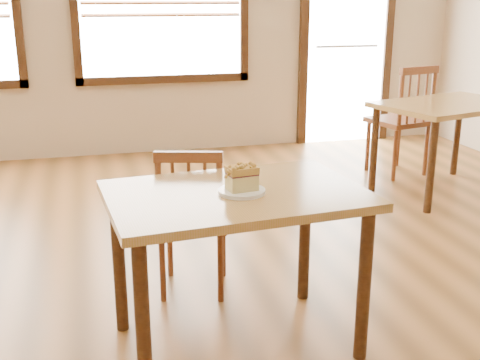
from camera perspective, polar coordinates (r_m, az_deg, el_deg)
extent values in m
plane|color=#C0A78C|center=(6.22, -10.33, 16.12)|extent=(7.00, 0.00, 7.00)
cube|color=#3D2210|center=(6.27, -7.18, 9.48)|extent=(1.76, 0.06, 0.08)
cube|color=#A35726|center=(6.19, -7.40, 16.34)|extent=(1.56, 0.05, 0.03)
cube|color=#A35726|center=(6.19, -7.36, 15.27)|extent=(1.56, 0.05, 0.03)
cube|color=white|center=(6.81, 10.04, 12.82)|extent=(0.90, 0.02, 2.20)
cube|color=#3D2210|center=(6.61, 6.08, 12.85)|extent=(0.09, 0.06, 2.20)
cube|color=#3D2210|center=(7.02, 13.86, 12.70)|extent=(0.09, 0.06, 2.20)
cylinder|color=#B2B2B7|center=(6.79, 10.11, 12.38)|extent=(0.72, 0.03, 0.03)
cube|color=#A3733F|center=(2.63, -0.36, -1.49)|extent=(1.17, 0.83, 0.04)
cylinder|color=#3D2210|center=(2.41, -9.20, -13.39)|extent=(0.06, 0.06, 0.71)
cylinder|color=#3D2210|center=(2.72, 11.68, -9.80)|extent=(0.06, 0.06, 0.71)
cylinder|color=#3D2210|center=(2.94, -11.41, -7.67)|extent=(0.06, 0.06, 0.71)
cylinder|color=#3D2210|center=(3.20, 6.15, -5.33)|extent=(0.06, 0.06, 0.71)
cube|color=brown|center=(3.27, -4.46, -3.76)|extent=(0.47, 0.47, 0.04)
cylinder|color=brown|center=(3.49, -1.63, -6.29)|extent=(0.03, 0.03, 0.39)
cylinder|color=brown|center=(3.51, -6.67, -6.23)|extent=(0.03, 0.03, 0.39)
cylinder|color=brown|center=(3.21, -1.86, -8.46)|extent=(0.03, 0.03, 0.39)
cylinder|color=brown|center=(3.24, -7.36, -8.36)|extent=(0.03, 0.03, 0.39)
cylinder|color=brown|center=(3.03, -1.95, -1.26)|extent=(0.03, 0.03, 0.42)
cylinder|color=brown|center=(3.06, -7.70, -1.23)|extent=(0.03, 0.03, 0.42)
cube|color=brown|center=(2.99, -4.93, 2.21)|extent=(0.34, 0.13, 0.05)
cylinder|color=brown|center=(3.04, -3.31, -1.42)|extent=(0.02, 0.02, 0.36)
cylinder|color=brown|center=(3.05, -4.84, -1.41)|extent=(0.02, 0.02, 0.36)
cylinder|color=brown|center=(3.06, -6.35, -1.40)|extent=(0.02, 0.02, 0.36)
cube|color=#A3733F|center=(5.16, 19.28, 6.73)|extent=(1.29, 1.03, 0.04)
cylinder|color=#3D2210|center=(4.67, 17.67, 1.17)|extent=(0.06, 0.06, 0.71)
cylinder|color=#3D2210|center=(5.09, 12.60, 2.82)|extent=(0.06, 0.06, 0.71)
cylinder|color=#3D2210|center=(5.79, 19.87, 3.91)|extent=(0.06, 0.06, 0.71)
cube|color=brown|center=(5.65, 14.81, 5.43)|extent=(0.54, 0.54, 0.04)
cylinder|color=brown|center=(5.96, 14.77, 3.40)|extent=(0.04, 0.04, 0.47)
cylinder|color=brown|center=(5.72, 12.02, 3.04)|extent=(0.04, 0.04, 0.47)
cylinder|color=brown|center=(5.70, 17.22, 2.60)|extent=(0.04, 0.04, 0.47)
cylinder|color=brown|center=(5.46, 14.45, 2.19)|extent=(0.04, 0.04, 0.47)
cylinder|color=brown|center=(5.59, 17.84, 7.65)|extent=(0.04, 0.04, 0.50)
cylinder|color=brown|center=(5.34, 15.01, 7.48)|extent=(0.04, 0.04, 0.50)
cube|color=brown|center=(5.43, 16.66, 9.94)|extent=(0.41, 0.13, 0.06)
cylinder|color=brown|center=(5.53, 17.19, 7.51)|extent=(0.02, 0.02, 0.43)
cylinder|color=brown|center=(5.46, 16.45, 7.46)|extent=(0.02, 0.02, 0.43)
cylinder|color=brown|center=(5.40, 15.69, 7.41)|extent=(0.02, 0.02, 0.43)
cylinder|color=white|center=(2.60, 0.17, -1.07)|extent=(0.20, 0.20, 0.02)
cylinder|color=white|center=(2.60, 0.17, -1.16)|extent=(0.14, 0.14, 0.01)
cube|color=tan|center=(2.58, 0.17, -0.19)|extent=(0.13, 0.11, 0.07)
cube|color=#3E1122|center=(2.57, 0.17, 0.59)|extent=(0.13, 0.11, 0.01)
cube|color=#B08537|center=(2.57, 0.17, 0.97)|extent=(0.14, 0.11, 0.03)
sphere|color=#B08537|center=(2.57, 0.24, 1.40)|extent=(0.02, 0.02, 0.02)
sphere|color=#B08537|center=(2.59, -0.34, 1.51)|extent=(0.01, 0.01, 0.01)
sphere|color=#B08537|center=(2.55, 0.09, 1.29)|extent=(0.02, 0.02, 0.02)
sphere|color=#B08537|center=(2.53, 0.15, 1.15)|extent=(0.02, 0.02, 0.02)
sphere|color=#B08537|center=(2.55, 0.86, 1.26)|extent=(0.02, 0.02, 0.02)
sphere|color=#B08537|center=(2.56, -0.12, 1.33)|extent=(0.02, 0.02, 0.02)
sphere|color=#B08537|center=(2.59, -0.24, 1.51)|extent=(0.02, 0.02, 0.02)
sphere|color=#B08537|center=(2.54, -0.56, 1.20)|extent=(0.01, 0.01, 0.01)
sphere|color=#B08537|center=(2.58, 0.54, 1.42)|extent=(0.01, 0.01, 0.01)
sphere|color=#B08537|center=(2.55, 1.29, 1.29)|extent=(0.02, 0.02, 0.02)
sphere|color=#B08537|center=(2.53, -0.23, 1.11)|extent=(0.02, 0.02, 0.02)
sphere|color=#B08537|center=(2.57, 0.54, 1.43)|extent=(0.02, 0.02, 0.02)
sphere|color=#B08537|center=(2.57, 0.27, 1.35)|extent=(0.01, 0.01, 0.01)
sphere|color=#B08537|center=(2.59, 0.45, 1.49)|extent=(0.02, 0.02, 0.02)
sphere|color=#B08537|center=(2.55, 0.65, 1.22)|extent=(0.01, 0.01, 0.01)
sphere|color=#B08537|center=(2.58, 0.01, 1.44)|extent=(0.01, 0.01, 0.01)
sphere|color=#B08537|center=(2.53, -1.02, 0.91)|extent=(0.01, 0.01, 0.01)
sphere|color=#B08537|center=(2.53, -0.97, 0.52)|extent=(0.02, 0.02, 0.02)
sphere|color=#B08537|center=(2.57, -1.26, 0.19)|extent=(0.01, 0.01, 0.01)
sphere|color=#B08537|center=(2.55, -1.25, 0.65)|extent=(0.01, 0.01, 0.01)
sphere|color=#B08537|center=(2.55, -1.10, 0.32)|extent=(0.01, 0.01, 0.01)
sphere|color=#B08537|center=(2.54, -1.15, 0.55)|extent=(0.02, 0.02, 0.02)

